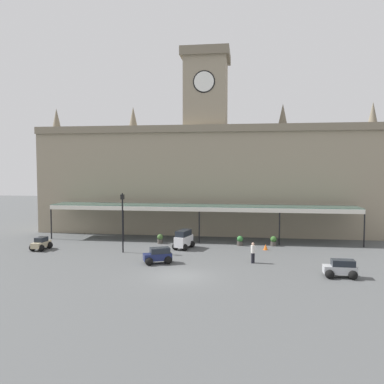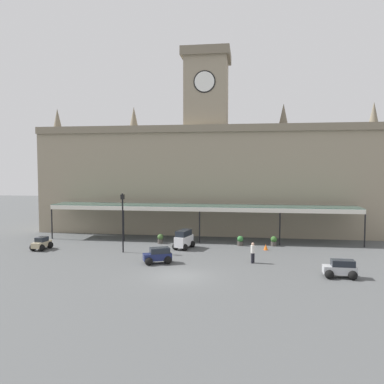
{
  "view_description": "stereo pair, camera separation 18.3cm",
  "coord_description": "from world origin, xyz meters",
  "views": [
    {
      "loc": [
        4.52,
        -26.79,
        7.79
      ],
      "look_at": [
        0.0,
        6.72,
        5.57
      ],
      "focal_mm": 36.32,
      "sensor_mm": 36.0,
      "label": 1
    },
    {
      "loc": [
        4.7,
        -26.77,
        7.79
      ],
      "look_at": [
        0.0,
        6.72,
        5.57
      ],
      "focal_mm": 36.32,
      "sensor_mm": 36.0,
      "label": 2
    }
  ],
  "objects": [
    {
      "name": "victorian_lamppost",
      "position": [
        -6.36,
        6.9,
        3.33
      ],
      "size": [
        0.3,
        0.3,
        5.41
      ],
      "color": "black",
      "rests_on": "ground"
    },
    {
      "name": "planter_forecourt_centre",
      "position": [
        4.15,
        11.42,
        0.49
      ],
      "size": [
        0.6,
        0.6,
        0.96
      ],
      "color": "#47423D",
      "rests_on": "ground"
    },
    {
      "name": "pedestrian_beside_cars",
      "position": [
        5.27,
        4.55,
        0.91
      ],
      "size": [
        0.34,
        0.35,
        1.67
      ],
      "color": "black",
      "rests_on": "ground"
    },
    {
      "name": "planter_near_kerb",
      "position": [
        -3.9,
        11.38,
        0.49
      ],
      "size": [
        0.6,
        0.6,
        0.96
      ],
      "color": "#47423D",
      "rests_on": "ground"
    },
    {
      "name": "station_building",
      "position": [
        0.0,
        19.07,
        6.92
      ],
      "size": [
        39.27,
        6.63,
        21.15
      ],
      "color": "gray",
      "rests_on": "ground"
    },
    {
      "name": "car_navy_estate",
      "position": [
        -2.32,
        3.39,
        0.56
      ],
      "size": [
        2.42,
        2.1,
        1.27
      ],
      "color": "#19214C",
      "rests_on": "ground"
    },
    {
      "name": "planter_by_canopy",
      "position": [
        7.42,
        11.71,
        0.49
      ],
      "size": [
        0.6,
        0.6,
        0.96
      ],
      "color": "#47423D",
      "rests_on": "ground"
    },
    {
      "name": "ground_plane",
      "position": [
        0.0,
        0.0,
        0.0
      ],
      "size": [
        140.0,
        140.0,
        0.0
      ],
      "primitive_type": "plane",
      "color": "#4D4F50"
    },
    {
      "name": "car_white_van",
      "position": [
        -1.14,
        9.26,
        0.81
      ],
      "size": [
        2.02,
        2.57,
        1.77
      ],
      "color": "silver",
      "rests_on": "ground"
    },
    {
      "name": "car_beige_sedan",
      "position": [
        -14.32,
        6.96,
        0.5
      ],
      "size": [
        1.62,
        2.11,
        1.19
      ],
      "color": "tan",
      "rests_on": "ground"
    },
    {
      "name": "traffic_cone",
      "position": [
        6.55,
        9.68,
        0.28
      ],
      "size": [
        0.4,
        0.4,
        0.56
      ],
      "primitive_type": "cone",
      "color": "orange",
      "rests_on": "ground"
    },
    {
      "name": "car_silver_estate",
      "position": [
        11.29,
        1.22,
        0.56
      ],
      "size": [
        2.26,
        1.56,
        1.27
      ],
      "color": "#B2B5BA",
      "rests_on": "ground"
    },
    {
      "name": "entrance_canopy",
      "position": [
        0.0,
        13.54,
        3.6
      ],
      "size": [
        32.28,
        3.26,
        3.74
      ],
      "color": "#38564C",
      "rests_on": "ground"
    }
  ]
}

